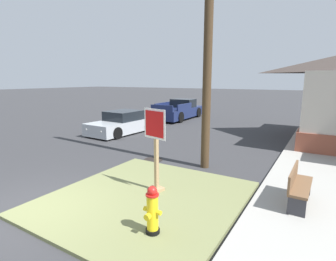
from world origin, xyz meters
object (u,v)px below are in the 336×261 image
(street_bench, at_px, (298,185))
(pickup_truck_navy, at_px, (179,111))
(stop_sign, at_px, (156,151))
(parked_sedan_silver, at_px, (122,124))
(fire_hydrant, at_px, (152,211))
(manhole_cover, at_px, (153,160))

(street_bench, bearing_deg, pickup_truck_navy, 129.66)
(stop_sign, xyz_separation_m, parked_sedan_silver, (-6.10, 5.68, -0.62))
(fire_hydrant, distance_m, pickup_truck_navy, 15.58)
(fire_hydrant, xyz_separation_m, stop_sign, (-1.04, 1.68, 0.63))
(fire_hydrant, bearing_deg, pickup_truck_navy, 116.84)
(stop_sign, xyz_separation_m, manhole_cover, (-1.72, 2.39, -1.15))
(parked_sedan_silver, xyz_separation_m, street_bench, (9.38, -4.65, 0.04))
(fire_hydrant, distance_m, manhole_cover, 4.94)
(manhole_cover, xyz_separation_m, parked_sedan_silver, (-4.38, 3.29, 0.53))
(fire_hydrant, distance_m, parked_sedan_silver, 10.25)
(pickup_truck_navy, xyz_separation_m, street_bench, (9.28, -11.19, -0.03))
(manhole_cover, relative_size, street_bench, 0.48)
(stop_sign, xyz_separation_m, street_bench, (3.28, 1.03, -0.58))
(fire_hydrant, bearing_deg, stop_sign, 121.74)
(parked_sedan_silver, distance_m, street_bench, 10.47)
(stop_sign, relative_size, pickup_truck_navy, 0.41)
(pickup_truck_navy, bearing_deg, fire_hydrant, -63.16)
(pickup_truck_navy, bearing_deg, parked_sedan_silver, -90.90)
(street_bench, bearing_deg, fire_hydrant, -129.64)
(manhole_cover, bearing_deg, street_bench, -15.16)
(pickup_truck_navy, bearing_deg, stop_sign, -63.87)
(stop_sign, distance_m, parked_sedan_silver, 8.36)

